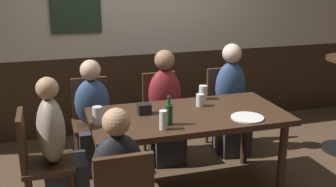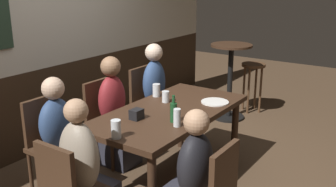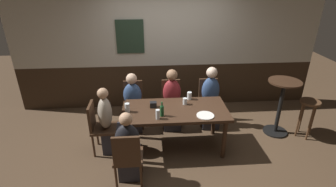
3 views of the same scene
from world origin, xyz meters
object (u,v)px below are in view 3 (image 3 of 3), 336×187
object	(u,v)px
person_mid_far	(172,104)
beer_glass_half	(189,96)
chair_left_near	(128,156)
chair_left_far	(133,101)
bar_stool	(309,109)
chair_head_west	(99,125)
pint_glass_amber	(158,115)
person_right_far	(210,102)
tumbler_water	(185,102)
plate_white_large	(205,115)
chair_mid_far	(171,100)
person_left_near	(129,151)
person_head_west	(109,126)
condiment_caddy	(153,105)
side_bar_table	(281,103)
beer_bottle_green	(162,111)
person_left_far	(133,106)
pint_glass_pale	(127,108)
dining_table	(176,114)
chair_right_far	(208,99)

from	to	relation	value
person_mid_far	beer_glass_half	distance (m)	0.52
chair_left_near	chair_left_far	distance (m)	1.67
bar_stool	person_mid_far	bearing A→B (deg)	167.71
chair_left_far	bar_stool	world-z (taller)	chair_left_far
chair_head_west	pint_glass_amber	world-z (taller)	pint_glass_amber
person_mid_far	beer_glass_half	world-z (taller)	person_mid_far
chair_left_near	person_right_far	size ratio (longest dim) A/B	0.74
tumbler_water	plate_white_large	xyz separation A→B (m)	(0.26, -0.41, -0.04)
chair_mid_far	person_left_near	world-z (taller)	person_left_near
person_head_west	beer_glass_half	world-z (taller)	person_head_west
person_head_west	person_mid_far	bearing A→B (deg)	31.70
person_left_near	beer_glass_half	xyz separation A→B (m)	(1.01, 1.02, 0.34)
condiment_caddy	side_bar_table	xyz separation A→B (m)	(2.30, 0.20, -0.17)
chair_left_near	person_right_far	xyz separation A→B (m)	(1.48, 1.51, 0.01)
beer_glass_half	beer_bottle_green	xyz separation A→B (m)	(-0.51, -0.55, 0.03)
chair_left_far	person_left_far	bearing A→B (deg)	-90.00
person_left_far	side_bar_table	xyz separation A→B (m)	(2.68, -0.37, 0.15)
tumbler_water	pint_glass_pale	xyz separation A→B (m)	(-0.95, -0.19, 0.02)
tumbler_water	beer_glass_half	bearing A→B (deg)	60.97
chair_mid_far	pint_glass_amber	bearing A→B (deg)	-105.30
beer_bottle_green	plate_white_large	world-z (taller)	beer_bottle_green
chair_left_near	plate_white_large	distance (m)	1.33
chair_left_near	pint_glass_amber	bearing A→B (deg)	51.91
chair_left_far	person_right_far	bearing A→B (deg)	-6.20
dining_table	bar_stool	size ratio (longest dim) A/B	2.33
person_head_west	person_left_far	xyz separation A→B (m)	(0.35, 0.67, -0.01)
chair_left_far	person_mid_far	world-z (taller)	person_mid_far
person_left_near	plate_white_large	distance (m)	1.28
tumbler_water	chair_head_west	bearing A→B (deg)	-173.59
person_mid_far	pint_glass_amber	xyz separation A→B (m)	(-0.31, -0.96, 0.32)
chair_mid_far	side_bar_table	bearing A→B (deg)	-15.35
side_bar_table	bar_stool	distance (m)	0.48
chair_right_far	chair_left_far	world-z (taller)	same
chair_right_far	chair_head_west	bearing A→B (deg)	-157.25
dining_table	plate_white_large	bearing A→B (deg)	-30.16
chair_left_near	tumbler_water	distance (m)	1.38
person_head_west	chair_left_far	bearing A→B (deg)	67.06
person_head_west	side_bar_table	distance (m)	3.05
chair_left_far	tumbler_water	xyz separation A→B (m)	(0.91, -0.68, 0.29)
person_right_far	tumbler_water	bearing A→B (deg)	-137.91
chair_mid_far	bar_stool	xyz separation A→B (m)	(2.39, -0.68, 0.07)
chair_mid_far	side_bar_table	size ratio (longest dim) A/B	0.84
tumbler_water	bar_stool	world-z (taller)	tumbler_water
chair_right_far	person_right_far	xyz separation A→B (m)	(0.00, -0.16, 0.01)
chair_mid_far	plate_white_large	xyz separation A→B (m)	(0.43, -1.09, 0.25)
chair_right_far	side_bar_table	world-z (taller)	side_bar_table
person_right_far	side_bar_table	bearing A→B (deg)	-17.21
chair_right_far	chair_left_far	distance (m)	1.48
person_right_far	tumbler_water	distance (m)	0.82
chair_mid_far	side_bar_table	xyz separation A→B (m)	(1.94, -0.53, 0.12)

